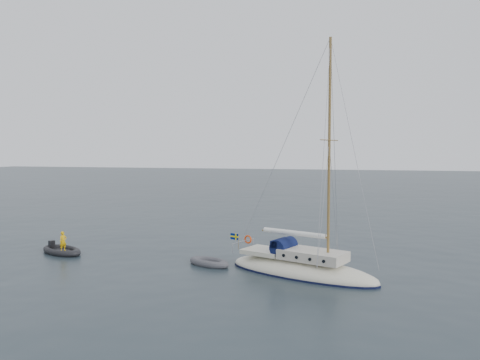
# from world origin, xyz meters

# --- Properties ---
(ground) EXTENTS (300.00, 300.00, 0.00)m
(ground) POSITION_xyz_m (0.00, 0.00, 0.00)
(ground) COLOR black
(ground) RESTS_ON ground
(sailboat) EXTENTS (9.62, 2.88, 13.70)m
(sailboat) POSITION_xyz_m (1.88, -2.17, 1.04)
(sailboat) COLOR beige
(sailboat) RESTS_ON ground
(dinghy) EXTENTS (2.93, 1.32, 0.42)m
(dinghy) POSITION_xyz_m (-3.91, -1.52, 0.18)
(dinghy) COLOR #4F4F54
(dinghy) RESTS_ON ground
(rib) EXTENTS (3.78, 1.72, 1.56)m
(rib) POSITION_xyz_m (-14.78, -1.01, 0.24)
(rib) COLOR black
(rib) RESTS_ON ground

